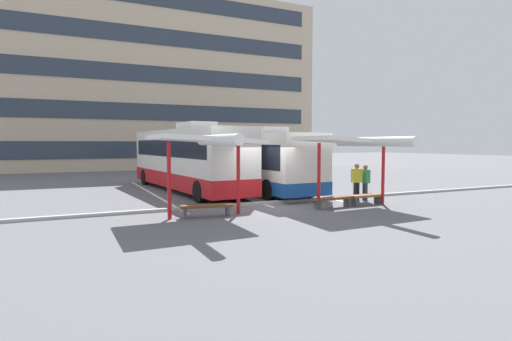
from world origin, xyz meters
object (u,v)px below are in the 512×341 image
(coach_bus_0, at_px, (186,160))
(waiting_passenger_1, at_px, (357,179))
(coach_bus_1, at_px, (254,162))
(bench_0, at_px, (207,208))
(bench_2, at_px, (366,197))
(waiting_passenger_0, at_px, (365,180))
(bench_1, at_px, (333,200))
(waiting_shelter_1, at_px, (357,143))
(waiting_shelter_0, at_px, (207,141))

(coach_bus_0, xyz_separation_m, waiting_passenger_1, (6.07, -7.28, -0.74))
(coach_bus_1, relative_size, bench_0, 5.57)
(bench_0, relative_size, bench_2, 1.15)
(coach_bus_0, height_order, waiting_passenger_0, coach_bus_0)
(waiting_passenger_1, bearing_deg, bench_1, -150.59)
(waiting_shelter_1, distance_m, waiting_passenger_1, 2.70)
(waiting_shelter_0, height_order, bench_2, waiting_shelter_0)
(coach_bus_1, distance_m, bench_2, 7.25)
(bench_0, xyz_separation_m, bench_1, (5.41, -0.22, 0.00))
(bench_1, height_order, bench_2, same)
(coach_bus_0, distance_m, waiting_passenger_1, 9.51)
(waiting_shelter_0, bearing_deg, bench_2, -0.17)
(bench_0, height_order, waiting_passenger_0, waiting_passenger_0)
(coach_bus_0, xyz_separation_m, bench_0, (-1.57, -8.32, -1.41))
(bench_0, xyz_separation_m, waiting_passenger_1, (7.64, 1.04, 0.67))
(waiting_shelter_0, distance_m, bench_2, 7.60)
(waiting_shelter_1, bearing_deg, waiting_passenger_1, 50.62)
(waiting_shelter_1, bearing_deg, coach_bus_1, 100.46)
(coach_bus_0, bearing_deg, waiting_shelter_0, -100.55)
(waiting_shelter_0, bearing_deg, coach_bus_0, 79.45)
(coach_bus_0, distance_m, coach_bus_1, 3.81)
(waiting_shelter_1, bearing_deg, waiting_passenger_0, 41.09)
(bench_2, bearing_deg, waiting_passenger_0, 51.71)
(coach_bus_0, relative_size, waiting_passenger_1, 7.24)
(waiting_shelter_1, bearing_deg, bench_2, 25.93)
(bench_2, bearing_deg, waiting_shelter_0, 179.83)
(bench_0, distance_m, waiting_passenger_1, 7.74)
(coach_bus_0, relative_size, coach_bus_1, 1.18)
(coach_bus_1, bearing_deg, coach_bus_0, 153.44)
(bench_1, bearing_deg, coach_bus_1, 93.60)
(coach_bus_1, distance_m, waiting_passenger_0, 6.49)
(coach_bus_0, bearing_deg, waiting_passenger_1, -50.20)
(waiting_shelter_1, bearing_deg, coach_bus_0, 117.98)
(coach_bus_1, relative_size, waiting_shelter_0, 2.20)
(waiting_shelter_1, distance_m, waiting_passenger_0, 2.93)
(coach_bus_1, height_order, bench_0, coach_bus_1)
(coach_bus_1, bearing_deg, waiting_shelter_0, -126.40)
(waiting_passenger_1, bearing_deg, bench_0, -172.26)
(bench_2, bearing_deg, coach_bus_1, 108.23)
(coach_bus_0, distance_m, waiting_shelter_0, 8.65)
(waiting_shelter_0, height_order, waiting_shelter_1, waiting_shelter_0)
(coach_bus_0, distance_m, waiting_shelter_1, 10.13)
(waiting_passenger_0, height_order, waiting_passenger_1, waiting_passenger_1)
(coach_bus_1, xyz_separation_m, waiting_passenger_1, (2.67, -5.58, -0.62))
(waiting_passenger_0, bearing_deg, bench_0, -173.20)
(waiting_shelter_1, xyz_separation_m, waiting_passenger_0, (1.78, 1.55, -1.73))
(waiting_shelter_0, distance_m, waiting_shelter_1, 6.32)
(waiting_passenger_0, bearing_deg, waiting_shelter_1, -138.91)
(coach_bus_0, height_order, waiting_shelter_1, coach_bus_0)
(bench_1, xyz_separation_m, waiting_passenger_1, (2.23, 1.26, 0.67))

